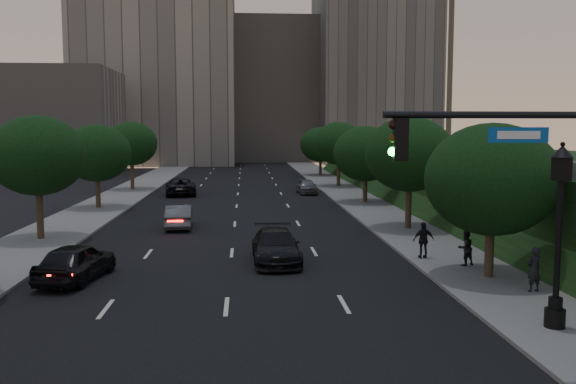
{
  "coord_description": "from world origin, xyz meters",
  "views": [
    {
      "loc": [
        0.65,
        -15.11,
        5.98
      ],
      "look_at": [
        2.29,
        7.86,
        3.6
      ],
      "focal_mm": 38.0,
      "sensor_mm": 36.0,
      "label": 1
    }
  ],
  "objects": [
    {
      "name": "embankment",
      "position": [
        22.0,
        28.0,
        2.0
      ],
      "size": [
        18.0,
        90.0,
        4.0
      ],
      "primitive_type": "cube",
      "color": "black",
      "rests_on": "ground"
    },
    {
      "name": "sedan_far_right",
      "position": [
        6.37,
        40.77,
        0.7
      ],
      "size": [
        1.85,
        4.17,
        1.39
      ],
      "primitive_type": "imported",
      "rotation": [
        0.0,
        0.0,
        0.05
      ],
      "color": "slate",
      "rests_on": "ground"
    },
    {
      "name": "tree_right_e",
      "position": [
        10.3,
        62.0,
        4.02
      ],
      "size": [
        5.2,
        5.2,
        6.24
      ],
      "color": "#38281C",
      "rests_on": "ground"
    },
    {
      "name": "road_surface",
      "position": [
        0.0,
        30.0,
        0.01
      ],
      "size": [
        16.0,
        140.0,
        0.02
      ],
      "primitive_type": "cube",
      "color": "black",
      "rests_on": "ground"
    },
    {
      "name": "office_block_left",
      "position": [
        -14.0,
        92.0,
        16.0
      ],
      "size": [
        26.0,
        20.0,
        32.0
      ],
      "primitive_type": "cube",
      "color": "gray",
      "rests_on": "ground"
    },
    {
      "name": "tree_right_d",
      "position": [
        10.3,
        47.0,
        4.52
      ],
      "size": [
        5.2,
        5.2,
        6.74
      ],
      "color": "#38281C",
      "rests_on": "ground"
    },
    {
      "name": "street_lamp",
      "position": [
        9.76,
        1.79,
        2.63
      ],
      "size": [
        0.64,
        0.64,
        5.62
      ],
      "color": "black",
      "rests_on": "ground"
    },
    {
      "name": "tree_left_b",
      "position": [
        -10.3,
        18.0,
        4.58
      ],
      "size": [
        5.0,
        5.0,
        6.71
      ],
      "color": "#38281C",
      "rests_on": "ground"
    },
    {
      "name": "office_block_filler",
      "position": [
        -26.0,
        70.0,
        7.0
      ],
      "size": [
        18.0,
        16.0,
        14.0
      ],
      "primitive_type": "cube",
      "color": "gray",
      "rests_on": "ground"
    },
    {
      "name": "ground",
      "position": [
        0.0,
        0.0,
        0.0
      ],
      "size": [
        160.0,
        160.0,
        0.0
      ],
      "primitive_type": "plane",
      "color": "black",
      "rests_on": "ground"
    },
    {
      "name": "office_block_right",
      "position": [
        24.0,
        96.0,
        18.0
      ],
      "size": [
        20.0,
        22.0,
        36.0
      ],
      "primitive_type": "cube",
      "color": "slate",
      "rests_on": "ground"
    },
    {
      "name": "sedan_near_left",
      "position": [
        -6.03,
        9.01,
        0.77
      ],
      "size": [
        2.6,
        4.78,
        1.54
      ],
      "primitive_type": "imported",
      "rotation": [
        0.0,
        0.0,
        2.96
      ],
      "color": "black",
      "rests_on": "ground"
    },
    {
      "name": "tree_right_b",
      "position": [
        10.3,
        20.0,
        4.52
      ],
      "size": [
        5.2,
        5.2,
        6.74
      ],
      "color": "#38281C",
      "rests_on": "ground"
    },
    {
      "name": "sidewalk_right",
      "position": [
        10.25,
        30.0,
        0.07
      ],
      "size": [
        4.5,
        140.0,
        0.15
      ],
      "primitive_type": "cube",
      "color": "slate",
      "rests_on": "ground"
    },
    {
      "name": "pedestrian_a",
      "position": [
        11.0,
        5.67,
        0.97
      ],
      "size": [
        0.69,
        0.55,
        1.63
      ],
      "primitive_type": "imported",
      "rotation": [
        0.0,
        0.0,
        3.45
      ],
      "color": "black",
      "rests_on": "sidewalk_right"
    },
    {
      "name": "tree_left_c",
      "position": [
        -10.3,
        31.0,
        4.21
      ],
      "size": [
        5.0,
        5.0,
        6.34
      ],
      "color": "#38281C",
      "rests_on": "ground"
    },
    {
      "name": "pedestrian_b",
      "position": [
        10.08,
        10.0,
        0.91
      ],
      "size": [
        0.89,
        0.78,
        1.52
      ],
      "primitive_type": "imported",
      "rotation": [
        0.0,
        0.0,
        3.47
      ],
      "color": "black",
      "rests_on": "sidewalk_right"
    },
    {
      "name": "pedestrian_c",
      "position": [
        8.73,
        11.61,
        0.98
      ],
      "size": [
        1.0,
        0.47,
        1.66
      ],
      "primitive_type": "imported",
      "rotation": [
        0.0,
        0.0,
        3.21
      ],
      "color": "black",
      "rests_on": "sidewalk_right"
    },
    {
      "name": "parapet_wall",
      "position": [
        13.5,
        28.0,
        4.35
      ],
      "size": [
        0.35,
        90.0,
        0.7
      ],
      "primitive_type": "cube",
      "color": "slate",
      "rests_on": "embankment"
    },
    {
      "name": "tree_right_c",
      "position": [
        10.3,
        33.0,
        4.02
      ],
      "size": [
        5.2,
        5.2,
        6.24
      ],
      "color": "#38281C",
      "rests_on": "ground"
    },
    {
      "name": "traffic_signal_mast",
      "position": [
        8.03,
        -1.71,
        3.67
      ],
      "size": [
        5.68,
        0.56,
        7.0
      ],
      "color": "black",
      "rests_on": "ground"
    },
    {
      "name": "sedan_far_left",
      "position": [
        -5.19,
        40.51,
        0.79
      ],
      "size": [
        3.28,
        5.95,
        1.58
      ],
      "primitive_type": "imported",
      "rotation": [
        0.0,
        0.0,
        3.26
      ],
      "color": "black",
      "rests_on": "ground"
    },
    {
      "name": "sedan_mid_left",
      "position": [
        -3.34,
        21.78,
        0.71
      ],
      "size": [
        1.76,
        4.41,
        1.43
      ],
      "primitive_type": "imported",
      "rotation": [
        0.0,
        0.0,
        3.2
      ],
      "color": "#505257",
      "rests_on": "ground"
    },
    {
      "name": "office_block_mid",
      "position": [
        6.0,
        102.0,
        13.0
      ],
      "size": [
        22.0,
        18.0,
        26.0
      ],
      "primitive_type": "cube",
      "color": "gray",
      "rests_on": "ground"
    },
    {
      "name": "tree_right_a",
      "position": [
        10.3,
        8.0,
        4.02
      ],
      "size": [
        5.2,
        5.2,
        6.24
      ],
      "color": "#38281C",
      "rests_on": "ground"
    },
    {
      "name": "sedan_near_right",
      "position": [
        2.02,
        11.8,
        0.74
      ],
      "size": [
        2.17,
        5.13,
        1.48
      ],
      "primitive_type": "imported",
      "rotation": [
        0.0,
        0.0,
        0.02
      ],
      "color": "black",
      "rests_on": "ground"
    },
    {
      "name": "sidewalk_left",
      "position": [
        -10.25,
        30.0,
        0.07
      ],
      "size": [
        4.5,
        140.0,
        0.15
      ],
      "primitive_type": "cube",
      "color": "slate",
      "rests_on": "ground"
    },
    {
      "name": "tree_left_d",
      "position": [
        -10.3,
        45.0,
        4.58
      ],
      "size": [
        5.0,
        5.0,
        6.71
      ],
      "color": "#38281C",
      "rests_on": "ground"
    }
  ]
}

